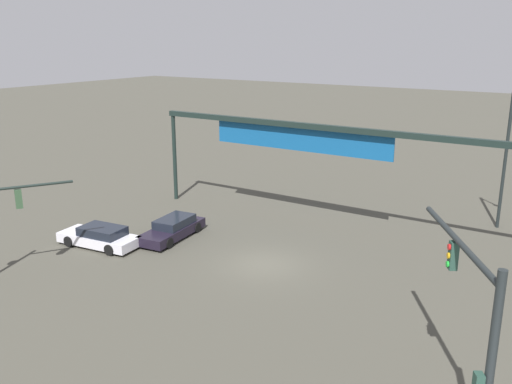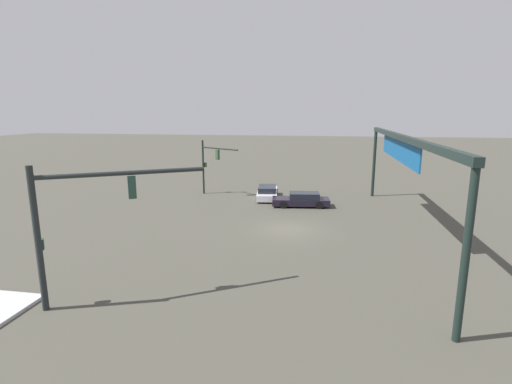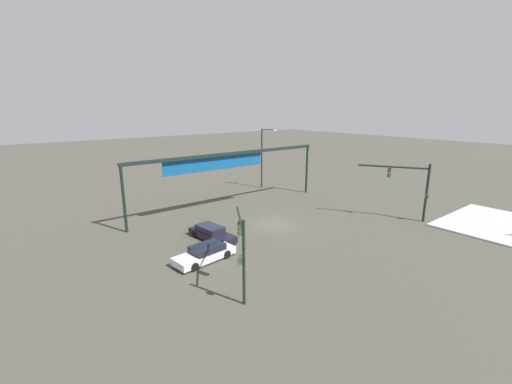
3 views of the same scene
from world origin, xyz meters
name	(u,v)px [view 3 (image 3 of 3)]	position (x,y,z in m)	size (l,w,h in m)	color
ground_plane	(273,224)	(0.00, 0.00, 0.00)	(213.50, 213.50, 0.00)	#46443A
traffic_signal_near_corner	(242,244)	(-10.07, -8.54, 3.43)	(2.84, 4.15, 5.28)	black
traffic_signal_opposite_side	(411,182)	(11.88, -7.60, 4.02)	(3.73, 6.17, 5.98)	black
streetlamp_curved_arm	(263,154)	(9.43, 12.96, 4.87)	(1.69, 1.67, 8.50)	black
overhead_sign_gantry	(228,161)	(-0.59, 7.07, 5.60)	(24.74, 0.43, 6.57)	black
sedan_car_approaching	(212,233)	(-6.83, 0.50, 0.58)	(2.28, 5.02, 1.21)	black
sedan_car_waiting_far	(205,253)	(-9.42, -2.85, 0.58)	(5.01, 2.35, 1.21)	silver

